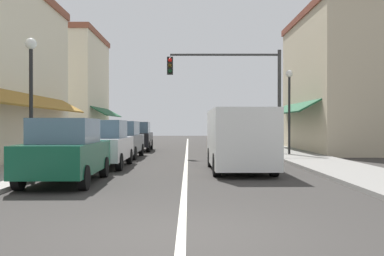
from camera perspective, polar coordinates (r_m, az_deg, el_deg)
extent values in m
plane|color=#33302D|center=(24.38, -0.68, -3.34)|extent=(80.00, 80.00, 0.00)
cube|color=#A39E99|center=(25.01, -13.40, -3.12)|extent=(2.60, 56.00, 0.12)
cube|color=gray|center=(24.96, 12.07, -3.12)|extent=(2.60, 56.00, 0.12)
cube|color=silver|center=(24.38, -0.68, -3.33)|extent=(0.14, 52.00, 0.01)
cube|color=slate|center=(19.61, -21.24, -0.19)|extent=(0.08, 10.64, 1.80)
cube|color=olive|center=(19.42, -19.57, 3.35)|extent=(1.27, 11.76, 0.73)
cube|color=slate|center=(22.83, -18.48, 10.02)|extent=(0.08, 1.10, 1.30)
cube|color=#BCAD8E|center=(28.11, 19.56, 5.15)|extent=(5.76, 10.00, 7.86)
cube|color=brown|center=(28.75, 19.58, 13.39)|extent=(5.96, 10.20, 0.40)
cube|color=slate|center=(27.18, 13.96, -0.01)|extent=(0.08, 7.60, 1.80)
cube|color=#194C2D|center=(27.05, 12.71, 2.53)|extent=(1.27, 8.40, 0.73)
cube|color=slate|center=(25.38, 15.23, 9.61)|extent=(0.08, 1.10, 1.30)
cube|color=slate|center=(29.59, 12.90, 8.30)|extent=(0.08, 1.10, 1.30)
cube|color=beige|center=(35.76, -16.25, 4.43)|extent=(5.63, 8.00, 8.23)
cube|color=brown|center=(36.32, -16.26, 11.24)|extent=(5.83, 8.20, 0.40)
cube|color=slate|center=(35.03, -11.90, 0.08)|extent=(0.08, 6.08, 1.80)
cube|color=#194C2D|center=(34.92, -10.92, 2.05)|extent=(1.27, 6.72, 0.73)
cube|color=slate|center=(33.58, -12.52, 7.81)|extent=(0.08, 1.10, 1.30)
cube|color=slate|center=(37.01, -11.37, 7.12)|extent=(0.08, 1.10, 1.30)
cube|color=#0F4C33|center=(12.59, -15.91, -3.65)|extent=(1.76, 4.12, 0.80)
cube|color=slate|center=(12.46, -16.03, -0.33)|extent=(1.54, 2.01, 0.66)
cylinder|color=black|center=(14.13, -17.60, -4.83)|extent=(0.21, 0.62, 0.62)
cylinder|color=black|center=(13.76, -11.25, -4.96)|extent=(0.21, 0.62, 0.62)
cylinder|color=black|center=(11.58, -21.45, -6.00)|extent=(0.21, 0.62, 0.62)
cylinder|color=black|center=(11.13, -13.75, -6.25)|extent=(0.21, 0.62, 0.62)
cube|color=silver|center=(16.97, -11.31, -2.59)|extent=(1.74, 4.11, 0.80)
cube|color=slate|center=(16.85, -11.37, -0.13)|extent=(1.53, 2.01, 0.66)
cylinder|color=black|center=(18.47, -12.95, -3.59)|extent=(0.20, 0.62, 0.62)
cylinder|color=black|center=(18.20, -8.06, -3.65)|extent=(0.20, 0.62, 0.62)
cylinder|color=black|center=(15.85, -15.03, -4.26)|extent=(0.20, 0.62, 0.62)
cylinder|color=black|center=(15.53, -9.35, -4.35)|extent=(0.20, 0.62, 0.62)
cube|color=#4C5156|center=(21.69, -9.07, -1.94)|extent=(1.78, 4.13, 0.80)
cube|color=slate|center=(21.58, -9.12, -0.01)|extent=(1.55, 2.02, 0.66)
cylinder|color=black|center=(23.18, -10.45, -2.78)|extent=(0.21, 0.62, 0.62)
cylinder|color=black|center=(22.93, -6.56, -2.81)|extent=(0.21, 0.62, 0.62)
cylinder|color=black|center=(20.54, -11.88, -3.19)|extent=(0.21, 0.62, 0.62)
cylinder|color=black|center=(20.26, -7.49, -3.23)|extent=(0.21, 0.62, 0.62)
cube|color=black|center=(27.29, -7.12, -1.45)|extent=(1.81, 4.14, 0.80)
cube|color=slate|center=(27.18, -7.15, 0.08)|extent=(1.56, 2.03, 0.66)
cylinder|color=black|center=(28.73, -8.44, -2.16)|extent=(0.21, 0.62, 0.62)
cylinder|color=black|center=(28.59, -5.29, -2.17)|extent=(0.21, 0.62, 0.62)
cylinder|color=black|center=(26.05, -9.14, -2.42)|extent=(0.21, 0.62, 0.62)
cylinder|color=black|center=(25.89, -5.66, -2.44)|extent=(0.21, 0.62, 0.62)
cube|color=silver|center=(15.28, 6.11, -1.20)|extent=(1.99, 5.01, 1.90)
cube|color=slate|center=(17.66, 5.18, 0.40)|extent=(1.73, 0.28, 0.84)
cube|color=black|center=(17.87, 5.11, -3.17)|extent=(1.86, 0.21, 0.24)
cylinder|color=black|center=(16.79, 2.47, -3.81)|extent=(0.24, 0.72, 0.72)
cylinder|color=black|center=(16.98, 8.44, -3.77)|extent=(0.24, 0.72, 0.72)
cylinder|color=black|center=(13.70, 3.21, -4.77)|extent=(0.24, 0.72, 0.72)
cylinder|color=black|center=(13.94, 10.49, -4.69)|extent=(0.24, 0.72, 0.72)
cylinder|color=#333333|center=(23.34, 11.19, 3.20)|extent=(0.18, 0.18, 5.47)
cylinder|color=#333333|center=(23.20, 4.25, 9.40)|extent=(5.65, 0.12, 0.12)
cube|color=black|center=(22.88, -2.85, 8.01)|extent=(0.30, 0.24, 0.90)
sphere|color=red|center=(22.79, -2.86, 8.75)|extent=(0.20, 0.20, 0.20)
sphere|color=#3D2D0C|center=(22.75, -2.86, 8.05)|extent=(0.20, 0.20, 0.20)
sphere|color=#0C3316|center=(22.71, -2.86, 7.35)|extent=(0.20, 0.20, 0.20)
cylinder|color=black|center=(15.01, -20.02, 1.94)|extent=(0.12, 0.12, 4.01)
sphere|color=white|center=(15.23, -20.04, 10.17)|extent=(0.36, 0.36, 0.36)
cylinder|color=black|center=(22.86, 12.42, 1.42)|extent=(0.12, 0.12, 4.01)
sphere|color=white|center=(23.00, 12.43, 6.86)|extent=(0.36, 0.36, 0.36)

